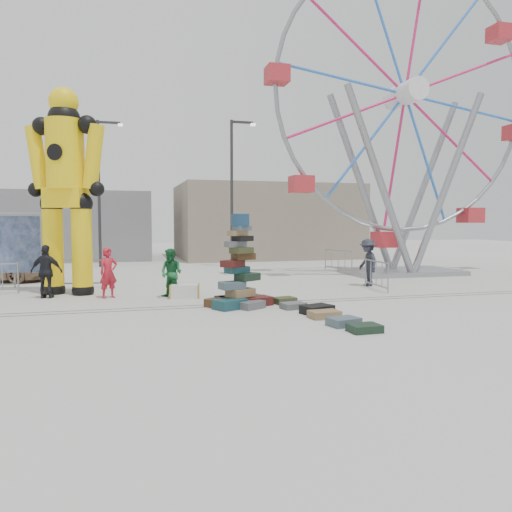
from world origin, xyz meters
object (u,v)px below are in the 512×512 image
object	(u,v)px
suitcase_tower	(239,281)
barricade_wheel_back	(338,260)
barricade_dummy_c	(78,274)
pedestrian_black	(46,272)
pedestrian_red	(108,273)
lamp_post_left	(101,185)
barricade_wheel_front	(376,275)
lamp_post_right	(233,185)
pedestrian_grey	(368,262)
ferris_wheel	(405,118)
pedestrian_green	(171,273)
crash_test_dummy	(66,183)
steamer_trunk	(185,291)

from	to	relation	value
suitcase_tower	barricade_wheel_back	bearing A→B (deg)	27.21
barricade_dummy_c	pedestrian_black	distance (m)	2.53
barricade_dummy_c	pedestrian_red	distance (m)	3.13
lamp_post_left	barricade_wheel_front	world-z (taller)	lamp_post_left
suitcase_tower	barricade_dummy_c	size ratio (longest dim) A/B	1.37
suitcase_tower	pedestrian_black	world-z (taller)	suitcase_tower
lamp_post_right	pedestrian_red	size ratio (longest dim) A/B	4.81
pedestrian_black	barricade_dummy_c	bearing A→B (deg)	-94.02
barricade_dummy_c	barricade_wheel_back	world-z (taller)	same
pedestrian_red	pedestrian_black	distance (m)	2.02
lamp_post_right	pedestrian_grey	distance (m)	10.44
ferris_wheel	pedestrian_red	distance (m)	15.48
pedestrian_black	pedestrian_grey	distance (m)	11.66
pedestrian_black	pedestrian_grey	bearing A→B (deg)	-165.94
barricade_wheel_back	pedestrian_red	world-z (taller)	pedestrian_red
lamp_post_right	ferris_wheel	world-z (taller)	ferris_wheel
suitcase_tower	barricade_wheel_front	world-z (taller)	suitcase_tower
pedestrian_green	pedestrian_grey	world-z (taller)	pedestrian_grey
pedestrian_green	barricade_wheel_front	bearing A→B (deg)	39.07
crash_test_dummy	ferris_wheel	xyz separation A→B (m)	(14.78, 2.84, 3.55)
lamp_post_right	pedestrian_grey	size ratio (longest dim) A/B	4.34
barricade_wheel_back	pedestrian_black	size ratio (longest dim) A/B	1.14
pedestrian_green	lamp_post_left	bearing A→B (deg)	141.23
pedestrian_red	pedestrian_green	xyz separation A→B (m)	(2.00, -0.49, -0.02)
barricade_dummy_c	pedestrian_black	bearing A→B (deg)	-98.00
pedestrian_black	lamp_post_right	bearing A→B (deg)	-118.20
pedestrian_red	pedestrian_black	size ratio (longest dim) A/B	0.95
pedestrian_green	pedestrian_black	distance (m)	4.08
pedestrian_grey	pedestrian_black	bearing A→B (deg)	-88.55
crash_test_dummy	lamp_post_left	bearing A→B (deg)	110.05
suitcase_tower	barricade_wheel_back	world-z (taller)	suitcase_tower
pedestrian_grey	barricade_dummy_c	bearing A→B (deg)	-100.93
barricade_wheel_back	pedestrian_green	bearing A→B (deg)	-70.35
crash_test_dummy	pedestrian_black	xyz separation A→B (m)	(-0.60, -0.75, -2.95)
barricade_dummy_c	pedestrian_green	world-z (taller)	pedestrian_green
lamp_post_left	pedestrian_grey	distance (m)	15.64
crash_test_dummy	barricade_wheel_back	distance (m)	13.76
barricade_wheel_back	crash_test_dummy	bearing A→B (deg)	-85.03
barricade_dummy_c	ferris_wheel	bearing A→B (deg)	14.74
lamp_post_left	pedestrian_black	world-z (taller)	lamp_post_left
lamp_post_left	ferris_wheel	bearing A→B (deg)	-28.79
steamer_trunk	pedestrian_grey	bearing A→B (deg)	19.81
barricade_wheel_back	pedestrian_black	world-z (taller)	pedestrian_black
lamp_post_right	crash_test_dummy	xyz separation A→B (m)	(-7.81, -8.52, -0.66)
barricade_wheel_back	lamp_post_right	bearing A→B (deg)	-144.62
barricade_dummy_c	barricade_wheel_back	bearing A→B (deg)	25.00
pedestrian_red	pedestrian_grey	world-z (taller)	pedestrian_grey
barricade_wheel_front	pedestrian_red	size ratio (longest dim) A/B	1.20
lamp_post_left	pedestrian_black	xyz separation A→B (m)	(-1.41, -11.27, -3.60)
suitcase_tower	pedestrian_grey	xyz separation A→B (m)	(5.93, 3.20, 0.15)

